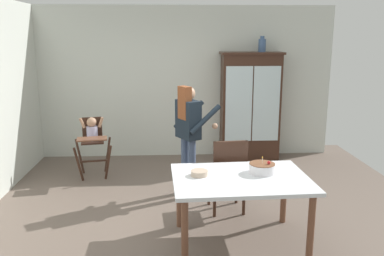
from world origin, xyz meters
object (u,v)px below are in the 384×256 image
china_cabinet (250,106)px  adult_person (189,127)px  dining_table (240,185)px  high_chair_with_toddler (92,136)px  birthday_cake (262,168)px  ceramic_vase (262,45)px  dining_chair_far_side (228,171)px  serving_bowl (199,173)px

china_cabinet → adult_person: bearing=-124.5°
adult_person → dining_table: bearing=169.4°
high_chair_with_toddler → dining_table: 2.94m
birthday_cake → dining_table: bearing=-155.1°
birthday_cake → china_cabinet: bearing=81.5°
dining_table → birthday_cake: (0.25, 0.12, 0.14)m
ceramic_vase → dining_chair_far_side: 2.90m
ceramic_vase → serving_bowl: ceramic_vase is taller
dining_table → serving_bowl: serving_bowl is taller
adult_person → dining_table: 1.48m
dining_chair_far_side → china_cabinet: bearing=-112.3°
china_cabinet → ceramic_vase: bearing=1.2°
high_chair_with_toddler → birthday_cake: size_ratio=3.39×
ceramic_vase → birthday_cake: bearing=-101.8°
high_chair_with_toddler → dining_chair_far_side: size_ratio=0.99×
china_cabinet → ceramic_vase: ceramic_vase is taller
adult_person → birthday_cake: adult_person is taller
dining_table → high_chair_with_toddler: bearing=131.4°
dining_table → birthday_cake: size_ratio=5.20×
china_cabinet → high_chair_with_toddler: china_cabinet is taller
china_cabinet → high_chair_with_toddler: 2.79m
dining_table → ceramic_vase: bearing=74.2°
birthday_cake → serving_bowl: (-0.68, -0.05, -0.03)m
china_cabinet → dining_chair_far_side: bearing=-107.0°
high_chair_with_toddler → dining_chair_far_side: bearing=-47.1°
dining_table → dining_chair_far_side: bearing=91.7°
china_cabinet → dining_table: (-0.69, -3.07, -0.31)m
adult_person → birthday_cake: 1.46m
adult_person → serving_bowl: (0.05, -1.29, -0.20)m
high_chair_with_toddler → birthday_cake: high_chair_with_toddler is taller
china_cabinet → ceramic_vase: size_ratio=7.05×
ceramic_vase → adult_person: 2.42m
serving_bowl → high_chair_with_toddler: bearing=125.3°
adult_person → serving_bowl: 1.31m
dining_table → birthday_cake: bearing=24.9°
birthday_cake → dining_chair_far_side: dining_chair_far_side is taller
adult_person → serving_bowl: bearing=152.3°
ceramic_vase → serving_bowl: 3.50m
high_chair_with_toddler → birthday_cake: 3.03m
birthday_cake → dining_chair_far_side: 0.72m
high_chair_with_toddler → dining_table: size_ratio=0.65×
dining_table → adult_person: bearing=109.4°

